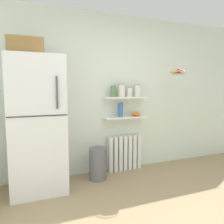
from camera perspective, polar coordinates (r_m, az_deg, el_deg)
The scene contains 14 objects.
ground_plane at distance 2.71m, azimuth 13.27°, elevation -25.09°, with size 7.04×7.04×0.00m, color #9E8460.
back_wall at distance 3.69m, azimuth -0.07°, elevation 4.69°, with size 7.04×0.10×2.60m, color silver.
refrigerator at distance 3.10m, azimuth -19.14°, elevation -2.38°, with size 0.72×0.68×2.02m.
radiator at distance 3.81m, azimuth 3.27°, elevation -10.60°, with size 0.59×0.12×0.59m.
wall_shelf_lower at distance 3.65m, azimuth 3.53°, elevation -1.39°, with size 0.73×0.22×0.03m, color white.
wall_shelf_upper at distance 3.62m, azimuth 3.56°, elevation 3.82°, with size 0.73×0.22×0.03m, color white.
storage_jar_0 at distance 3.53m, azimuth 0.29°, elevation 5.56°, with size 0.09×0.09×0.20m.
storage_jar_1 at distance 3.59m, azimuth 2.50°, elevation 5.68°, with size 0.12×0.12×0.21m.
storage_jar_2 at distance 3.65m, azimuth 4.63°, elevation 5.31°, with size 0.09×0.09×0.17m.
storage_jar_3 at distance 3.72m, azimuth 6.69°, elevation 5.65°, with size 0.10×0.10×0.21m.
vase at distance 3.60m, azimuth 2.26°, elevation 0.61°, with size 0.08×0.08×0.24m, color #38609E.
shelf_bowl at distance 3.73m, azimuth 6.34°, elevation -0.50°, with size 0.16×0.16×0.07m, color orange.
trash_bin at distance 3.44m, azimuth -3.75°, elevation -13.39°, with size 0.27×0.27×0.49m, color slate.
hanging_fruit_basket at distance 3.81m, azimuth 17.02°, elevation 10.04°, with size 0.28×0.28×0.10m.
Camera 1 is at (-1.35, -1.39, 1.41)m, focal length 34.84 mm.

